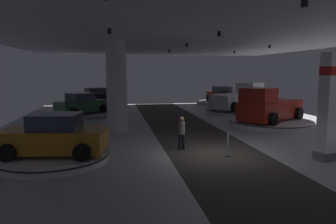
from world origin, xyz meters
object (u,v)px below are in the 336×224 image
object	(u,v)px
display_platform_near_left	(54,157)
display_platform_deep_left	(97,105)
brand_sign_pylon	(333,105)
display_car_near_left	(54,136)
display_car_deep_left	(97,96)
display_car_far_left	(82,104)
display_platform_far_right	(237,111)
pickup_truck_far_right	(240,98)
display_platform_deep_right	(221,103)
column_left	(117,87)
pickup_truck_mid_right	(268,107)
visitor_walking_near	(182,131)
display_platform_mid_right	(270,122)
display_car_deep_right	(222,95)
display_platform_far_left	(82,115)

from	to	relation	value
display_platform_near_left	display_platform_deep_left	bearing A→B (deg)	88.11
brand_sign_pylon	display_car_near_left	distance (m)	11.64
display_car_deep_left	display_platform_near_left	size ratio (longest dim) A/B	1.01
display_car_far_left	display_platform_far_right	xyz separation A→B (m)	(13.40, -0.47, -0.79)
display_platform_far_right	pickup_truck_far_right	world-z (taller)	pickup_truck_far_right
brand_sign_pylon	display_platform_deep_right	xyz separation A→B (m)	(2.80, 21.49, -2.12)
display_car_far_left	pickup_truck_far_right	size ratio (longest dim) A/B	0.77
column_left	brand_sign_pylon	size ratio (longest dim) A/B	1.23
pickup_truck_mid_right	visitor_walking_near	size ratio (longest dim) A/B	3.51
brand_sign_pylon	display_car_far_left	xyz separation A→B (m)	(-11.63, 14.84, -1.31)
display_car_deep_left	display_car_far_left	distance (m)	7.48
pickup_truck_mid_right	display_car_near_left	xyz separation A→B (m)	(-12.83, -6.36, -0.21)
display_platform_far_right	display_car_near_left	bearing A→B (deg)	-136.13
display_platform_mid_right	display_car_near_left	xyz separation A→B (m)	(-13.09, -6.54, 0.87)
display_car_deep_right	display_car_near_left	bearing A→B (deg)	-125.76
pickup_truck_mid_right	display_platform_near_left	bearing A→B (deg)	-153.68
pickup_truck_mid_right	display_car_far_left	xyz separation A→B (m)	(-13.00, 6.81, -0.28)
display_platform_near_left	display_car_near_left	distance (m)	0.89
visitor_walking_near	display_platform_deep_right	bearing A→B (deg)	65.31
display_platform_deep_left	column_left	bearing A→B (deg)	-82.14
display_car_deep_right	display_platform_near_left	world-z (taller)	display_car_deep_right
pickup_truck_mid_right	display_platform_far_left	bearing A→B (deg)	152.25
display_platform_deep_right	display_car_near_left	bearing A→B (deg)	-125.72
brand_sign_pylon	display_platform_mid_right	world-z (taller)	brand_sign_pylon
display_car_deep_right	display_car_far_left	distance (m)	15.88
column_left	display_platform_near_left	size ratio (longest dim) A/B	1.21
display_platform_far_left	pickup_truck_far_right	bearing A→B (deg)	-1.37
pickup_truck_mid_right	display_car_far_left	bearing A→B (deg)	152.36
column_left	display_platform_mid_right	bearing A→B (deg)	2.38
display_platform_deep_right	display_car_deep_right	world-z (taller)	display_car_deep_right
display_platform_near_left	display_car_near_left	bearing A→B (deg)	-8.85
display_car_far_left	pickup_truck_mid_right	bearing A→B (deg)	-27.64
display_platform_deep_right	pickup_truck_mid_right	distance (m)	13.58
display_platform_deep_right	display_car_deep_right	bearing A→B (deg)	-82.87
display_car_deep_left	display_platform_near_left	xyz separation A→B (m)	(-0.65, -20.60, -0.87)
display_car_deep_left	pickup_truck_far_right	size ratio (longest dim) A/B	0.81
display_platform_mid_right	display_platform_far_right	world-z (taller)	display_platform_far_right
display_platform_mid_right	display_platform_near_left	distance (m)	14.66
display_platform_deep_right	display_platform_near_left	world-z (taller)	display_platform_deep_right
visitor_walking_near	column_left	bearing A→B (deg)	120.26
display_car_deep_left	pickup_truck_far_right	distance (m)	15.03
display_platform_deep_right	display_platform_mid_right	distance (m)	13.33
display_platform_deep_right	display_platform_near_left	size ratio (longest dim) A/B	1.23
display_platform_far_right	display_platform_near_left	world-z (taller)	display_platform_far_right
display_platform_far_right	pickup_truck_mid_right	bearing A→B (deg)	-93.57
display_platform_deep_right	display_car_deep_left	distance (m)	13.68
display_platform_mid_right	visitor_walking_near	world-z (taller)	visitor_walking_near
display_car_deep_left	pickup_truck_far_right	xyz separation A→B (m)	(12.88, -7.74, 0.28)
display_platform_deep_left	display_platform_far_left	xyz separation A→B (m)	(-0.81, -7.42, -0.02)
pickup_truck_far_right	display_platform_near_left	bearing A→B (deg)	-136.45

